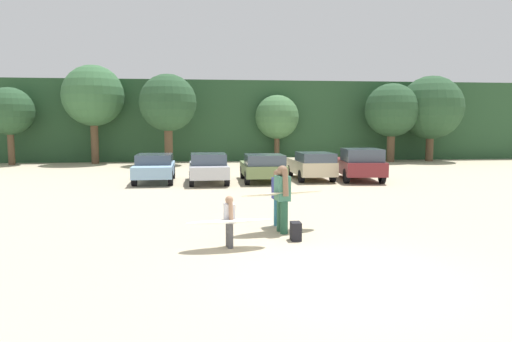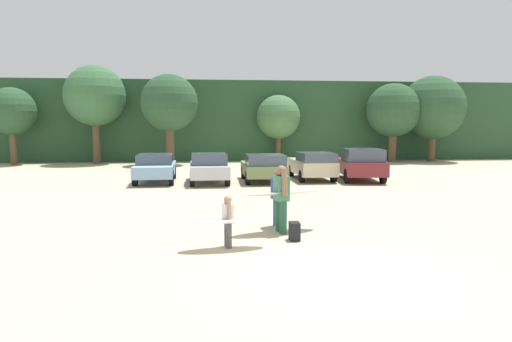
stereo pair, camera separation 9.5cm
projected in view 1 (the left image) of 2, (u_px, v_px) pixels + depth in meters
name	position (u px, v px, depth m)	size (l,w,h in m)	color
ground_plane	(350.00, 276.00, 8.59)	(120.00, 120.00, 0.00)	#C1B293
hillside_ridge	(235.00, 122.00, 41.79)	(108.00, 12.00, 6.30)	#284C2D
tree_center_right	(9.00, 112.00, 32.30)	(3.36, 3.36, 5.47)	brown
tree_ridge_back	(93.00, 96.00, 33.27)	(4.40, 4.40, 7.14)	brown
tree_right	(168.00, 103.00, 32.35)	(4.02, 4.02, 6.40)	brown
tree_center_left	(277.00, 117.00, 35.57)	(3.39, 3.39, 5.14)	brown
tree_left	(392.00, 111.00, 35.11)	(4.08, 4.08, 5.99)	brown
tree_far_left	(431.00, 108.00, 35.69)	(4.90, 4.90, 6.62)	brown
parked_car_sky_blue	(155.00, 167.00, 22.75)	(1.99, 4.27, 1.38)	#84ADD1
parked_car_silver	(208.00, 167.00, 22.42)	(1.95, 4.20, 1.45)	silver
parked_car_olive_green	(263.00, 167.00, 22.82)	(1.98, 3.98, 1.40)	#6B7F4C
parked_car_champagne	(311.00, 165.00, 23.76)	(1.87, 4.17, 1.44)	beige
parked_car_maroon	(359.00, 164.00, 23.44)	(2.36, 4.58, 1.65)	maroon
person_adult	(282.00, 195.00, 11.98)	(0.39, 0.74, 1.77)	#26593F
person_child	(229.00, 218.00, 10.56)	(0.26, 0.47, 1.20)	#4C4C51
person_companion	(279.00, 194.00, 12.69)	(0.35, 0.63, 1.61)	teal
surfboard_cream	(283.00, 193.00, 12.10)	(2.46, 1.31, 0.21)	beige
surfboard_white	(229.00, 221.00, 10.43)	(2.04, 0.82, 0.13)	white
backpack_dropped	(296.00, 231.00, 11.24)	(0.24, 0.34, 0.45)	black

